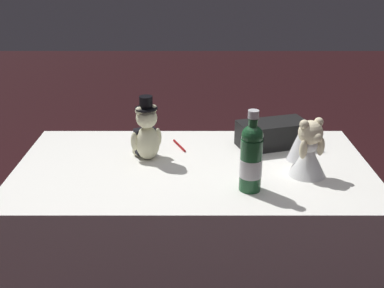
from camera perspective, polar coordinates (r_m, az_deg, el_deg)
name	(u,v)px	position (r m, az deg, el deg)	size (l,w,h in m)	color
reception_table	(192,238)	(2.22, 0.00, -11.19)	(1.52, 0.82, 0.74)	white
teddy_bear_groom	(145,134)	(2.08, -5.64, 1.26)	(0.13, 0.13, 0.29)	beige
teddy_bear_bride	(305,149)	(1.99, 13.47, -0.56)	(0.17, 0.21, 0.24)	white
champagne_bottle	(250,157)	(1.80, 6.99, -1.56)	(0.09, 0.09, 0.32)	#1E512C
signing_pen	(178,145)	(2.23, -1.74, -0.14)	(0.07, 0.14, 0.01)	maroon
gift_case_black	(271,134)	(2.25, 9.48, 1.21)	(0.35, 0.24, 0.12)	black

